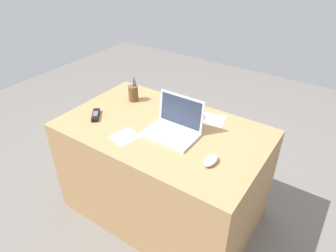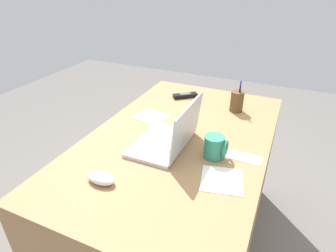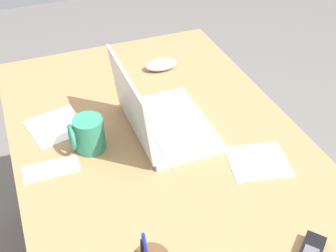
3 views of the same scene
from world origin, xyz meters
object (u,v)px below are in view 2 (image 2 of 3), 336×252
(laptop, at_px, (169,137))
(coffee_mug_white, at_px, (215,147))
(cordless_phone, at_px, (185,96))
(pen_holder, at_px, (237,101))
(computer_mouse, at_px, (101,178))

(laptop, bearing_deg, coffee_mug_white, 90.71)
(laptop, distance_m, cordless_phone, 0.56)
(pen_holder, bearing_deg, laptop, -21.80)
(laptop, relative_size, pen_holder, 1.78)
(coffee_mug_white, distance_m, cordless_phone, 0.64)
(laptop, xyz_separation_m, computer_mouse, (0.33, -0.13, -0.03))
(pen_holder, bearing_deg, cordless_phone, -100.64)
(laptop, height_order, computer_mouse, laptop)
(laptop, height_order, cordless_phone, laptop)
(pen_holder, bearing_deg, coffee_mug_white, 1.55)
(laptop, xyz_separation_m, pen_holder, (-0.48, 0.19, 0.01))
(computer_mouse, relative_size, pen_holder, 0.63)
(computer_mouse, bearing_deg, cordless_phone, -177.85)
(coffee_mug_white, distance_m, pen_holder, 0.48)
(coffee_mug_white, relative_size, cordless_phone, 0.69)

